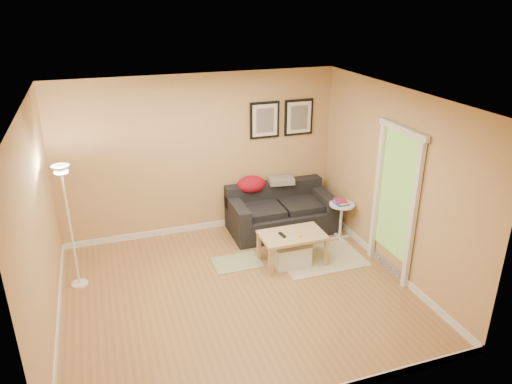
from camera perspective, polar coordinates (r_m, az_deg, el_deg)
floor at (r=6.56m, az=-2.20°, el=-11.84°), size 4.50×4.50×0.00m
ceiling at (r=5.53m, az=-2.61°, el=10.99°), size 4.50×4.50×0.00m
wall_back at (r=7.74m, az=-6.63°, el=4.30°), size 4.50×0.00×4.50m
wall_front at (r=4.28m, az=5.44°, el=-11.76°), size 4.50×0.00×4.50m
wall_left at (r=5.78m, az=-24.35°, el=-4.21°), size 0.00×4.00×4.00m
wall_right at (r=6.86m, az=15.95°, el=1.10°), size 0.00×4.00×4.00m
baseboard_back at (r=8.21m, az=-6.22°, el=-4.03°), size 4.50×0.02×0.10m
baseboard_left at (r=6.40m, az=-22.43°, el=-14.26°), size 0.02×4.00×0.10m
baseboard_right at (r=7.38m, az=14.85°, el=-7.97°), size 0.02×4.00×0.10m
sofa at (r=7.99m, az=2.97°, el=-2.11°), size 1.70×0.90×0.75m
red_throw at (r=7.96m, az=-0.58°, el=0.92°), size 0.48×0.36×0.28m
plaid_throw at (r=8.10m, az=3.00°, el=1.36°), size 0.45×0.32×0.10m
framed_print_left at (r=7.87m, az=1.03°, el=8.53°), size 0.50×0.04×0.60m
framed_print_right at (r=8.08m, az=5.08°, el=8.83°), size 0.50×0.04×0.60m
area_rug at (r=7.37m, az=7.70°, el=-7.81°), size 1.25×0.85×0.01m
green_runner at (r=7.21m, az=-2.31°, el=-8.34°), size 0.70×0.50×0.01m
coffee_table at (r=7.13m, az=4.30°, el=-6.67°), size 1.05×0.79×0.47m
remote_control at (r=6.96m, az=3.12°, el=-5.10°), size 0.07×0.16×0.02m
tape_roll at (r=6.96m, az=5.16°, el=-5.15°), size 0.07×0.07×0.03m
storage_bin at (r=7.12m, az=4.15°, el=-7.36°), size 0.53×0.39×0.33m
side_table at (r=7.86m, az=10.02°, el=-3.46°), size 0.40×0.40×0.61m
book_stack at (r=7.72m, az=10.04°, el=-1.12°), size 0.25×0.28×0.07m
floor_lamp at (r=6.75m, az=-21.11°, el=-4.36°), size 0.23×0.23×1.74m
doorway at (r=6.82m, az=16.05°, el=-1.53°), size 0.12×1.01×2.13m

